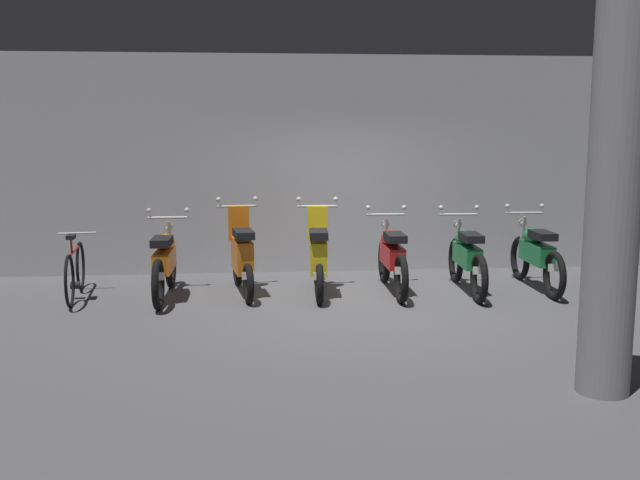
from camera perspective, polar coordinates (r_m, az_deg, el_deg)
name	(u,v)px	position (r m, az deg, el deg)	size (l,w,h in m)	color
ground_plane	(364,307)	(9.36, 3.42, -5.20)	(80.00, 80.00, 0.00)	#4C4C4F
back_wall	(341,164)	(11.54, 1.63, 5.91)	(16.00, 0.30, 3.35)	#ADADB2
motorbike_slot_0	(165,261)	(9.94, -12.01, -1.64)	(0.59, 1.95, 1.15)	black
motorbike_slot_1	(242,255)	(10.02, -6.11, -1.21)	(0.58, 1.68, 1.29)	black
motorbike_slot_2	(318,256)	(9.95, -0.14, -1.23)	(0.59, 1.68, 1.29)	black
motorbike_slot_3	(392,257)	(10.12, 5.63, -1.30)	(0.59, 1.95, 1.15)	black
motorbike_slot_4	(467,257)	(10.28, 11.36, -1.27)	(0.59, 1.95, 1.15)	black
motorbike_slot_5	(536,254)	(10.71, 16.48, -1.06)	(0.59, 1.95, 1.15)	black
bicycle	(75,272)	(10.24, -18.55, -2.35)	(0.50, 1.73, 0.89)	black
support_pillar	(614,199)	(6.54, 21.91, 3.00)	(0.45, 0.45, 3.35)	gray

